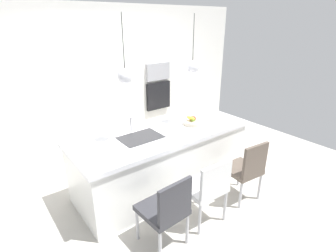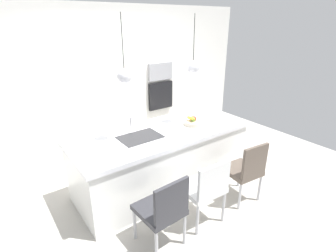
{
  "view_description": "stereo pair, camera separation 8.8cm",
  "coord_description": "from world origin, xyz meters",
  "px_view_note": "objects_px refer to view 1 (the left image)",
  "views": [
    {
      "loc": [
        -2.0,
        -2.73,
        2.33
      ],
      "look_at": [
        0.1,
        0.0,
        0.94
      ],
      "focal_mm": 28.03,
      "sensor_mm": 36.0,
      "label": 1
    },
    {
      "loc": [
        -1.93,
        -2.78,
        2.33
      ],
      "look_at": [
        0.1,
        0.0,
        0.94
      ],
      "focal_mm": 28.03,
      "sensor_mm": 36.0,
      "label": 2
    }
  ],
  "objects_px": {
    "chair_far": "(246,168)",
    "chair_near": "(166,209)",
    "oven": "(158,96)",
    "fruit_bowl": "(193,121)",
    "microwave": "(158,71)",
    "chair_middle": "(207,187)"
  },
  "relations": [
    {
      "from": "chair_far",
      "to": "chair_near",
      "type": "bearing_deg",
      "value": -179.95
    },
    {
      "from": "chair_near",
      "to": "oven",
      "type": "bearing_deg",
      "value": 55.88
    },
    {
      "from": "fruit_bowl",
      "to": "chair_near",
      "type": "relative_size",
      "value": 0.35
    },
    {
      "from": "microwave",
      "to": "oven",
      "type": "height_order",
      "value": "microwave"
    },
    {
      "from": "chair_near",
      "to": "chair_middle",
      "type": "height_order",
      "value": "chair_near"
    },
    {
      "from": "chair_near",
      "to": "chair_far",
      "type": "height_order",
      "value": "chair_far"
    },
    {
      "from": "chair_far",
      "to": "oven",
      "type": "bearing_deg",
      "value": 81.67
    },
    {
      "from": "fruit_bowl",
      "to": "microwave",
      "type": "height_order",
      "value": "microwave"
    },
    {
      "from": "oven",
      "to": "chair_far",
      "type": "distance_m",
      "value": 2.58
    },
    {
      "from": "oven",
      "to": "microwave",
      "type": "bearing_deg",
      "value": 0.0
    },
    {
      "from": "microwave",
      "to": "chair_far",
      "type": "bearing_deg",
      "value": -98.33
    },
    {
      "from": "chair_middle",
      "to": "chair_far",
      "type": "height_order",
      "value": "chair_far"
    },
    {
      "from": "chair_middle",
      "to": "chair_far",
      "type": "relative_size",
      "value": 0.98
    },
    {
      "from": "oven",
      "to": "chair_far",
      "type": "xyz_separation_m",
      "value": [
        -0.37,
        -2.53,
        -0.38
      ]
    },
    {
      "from": "chair_middle",
      "to": "fruit_bowl",
      "type": "bearing_deg",
      "value": 57.14
    },
    {
      "from": "chair_near",
      "to": "chair_far",
      "type": "distance_m",
      "value": 1.34
    },
    {
      "from": "oven",
      "to": "chair_middle",
      "type": "height_order",
      "value": "oven"
    },
    {
      "from": "oven",
      "to": "chair_near",
      "type": "bearing_deg",
      "value": -124.12
    },
    {
      "from": "fruit_bowl",
      "to": "microwave",
      "type": "relative_size",
      "value": 0.56
    },
    {
      "from": "fruit_bowl",
      "to": "chair_middle",
      "type": "xyz_separation_m",
      "value": [
        -0.56,
        -0.87,
        -0.43
      ]
    },
    {
      "from": "fruit_bowl",
      "to": "chair_middle",
      "type": "distance_m",
      "value": 1.12
    },
    {
      "from": "microwave",
      "to": "chair_near",
      "type": "bearing_deg",
      "value": -124.12
    }
  ]
}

